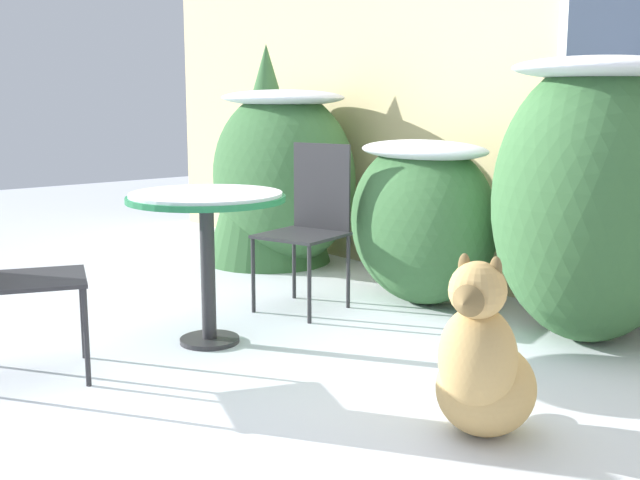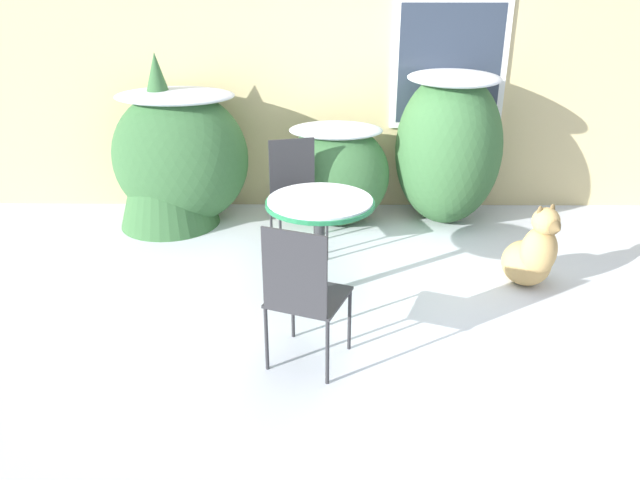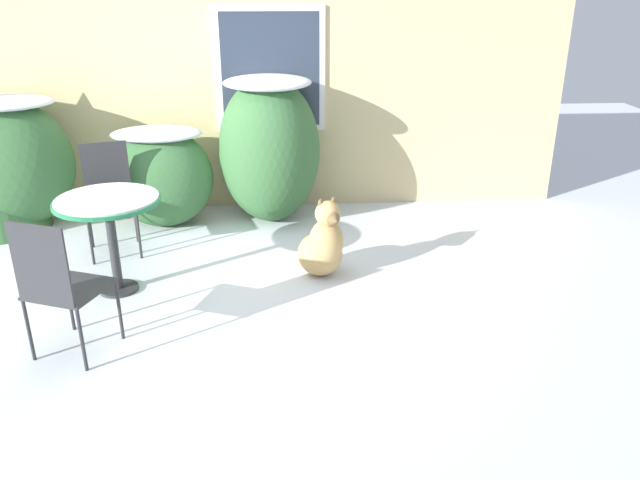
# 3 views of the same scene
# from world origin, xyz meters

# --- Properties ---
(ground_plane) EXTENTS (16.00, 16.00, 0.00)m
(ground_plane) POSITION_xyz_m (0.00, 0.00, 0.00)
(ground_plane) COLOR white
(house_wall) EXTENTS (8.00, 0.10, 3.39)m
(house_wall) POSITION_xyz_m (0.03, 2.20, 1.68)
(house_wall) COLOR #D1BC84
(house_wall) RESTS_ON ground_plane
(shrub_left) EXTENTS (1.31, 0.92, 1.32)m
(shrub_left) POSITION_xyz_m (-1.74, 1.67, 0.70)
(shrub_left) COLOR #386638
(shrub_left) RESTS_ON ground_plane
(shrub_middle) EXTENTS (1.04, 0.71, 1.01)m
(shrub_middle) POSITION_xyz_m (-0.25, 1.62, 0.54)
(shrub_middle) COLOR #386638
(shrub_middle) RESTS_ON ground_plane
(shrub_right) EXTENTS (1.02, 1.05, 1.48)m
(shrub_right) POSITION_xyz_m (0.84, 1.73, 0.78)
(shrub_right) COLOR #386638
(shrub_right) RESTS_ON ground_plane
(evergreen_bush) EXTENTS (0.97, 0.97, 1.66)m
(evergreen_bush) POSITION_xyz_m (-1.89, 1.63, 0.83)
(evergreen_bush) COLOR #386638
(evergreen_bush) RESTS_ON ground_plane
(patio_table) EXTENTS (0.81, 0.81, 0.79)m
(patio_table) POSITION_xyz_m (-0.38, 0.16, 0.68)
(patio_table) COLOR #2D2D30
(patio_table) RESTS_ON ground_plane
(patio_chair_near_table) EXTENTS (0.55, 0.55, 0.99)m
(patio_chair_near_table) POSITION_xyz_m (-0.60, 1.02, 0.54)
(patio_chair_near_table) COLOR #2D2D30
(patio_chair_near_table) RESTS_ON ground_plane
(patio_chair_far_side) EXTENTS (0.57, 0.57, 0.99)m
(patio_chair_far_side) POSITION_xyz_m (-0.48, -0.79, 0.54)
(patio_chair_far_side) COLOR #2D2D30
(patio_chair_far_side) RESTS_ON ground_plane
(dog) EXTENTS (0.50, 0.58, 0.72)m
(dog) POSITION_xyz_m (1.29, 0.32, 0.27)
(dog) COLOR tan
(dog) RESTS_ON ground_plane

